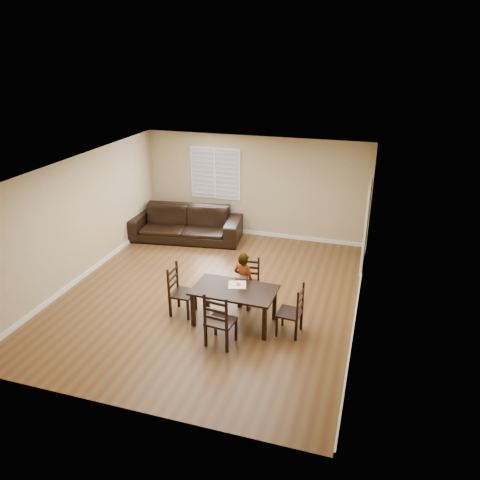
% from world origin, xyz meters
% --- Properties ---
extents(ground, '(7.00, 7.00, 0.00)m').
position_xyz_m(ground, '(0.00, 0.00, 0.00)').
color(ground, brown).
rests_on(ground, ground).
extents(room, '(6.04, 7.04, 2.72)m').
position_xyz_m(room, '(0.04, 0.18, 1.81)').
color(room, tan).
rests_on(room, ground).
extents(dining_table, '(1.55, 0.90, 0.72)m').
position_xyz_m(dining_table, '(0.82, -0.88, 0.63)').
color(dining_table, black).
rests_on(dining_table, ground).
extents(chair_near, '(0.44, 0.42, 0.91)m').
position_xyz_m(chair_near, '(0.83, 0.09, 0.41)').
color(chair_near, black).
rests_on(chair_near, ground).
extents(chair_far, '(0.52, 0.49, 1.04)m').
position_xyz_m(chair_far, '(0.78, -1.70, 0.47)').
color(chair_far, black).
rests_on(chair_far, ground).
extents(chair_left, '(0.42, 0.46, 1.01)m').
position_xyz_m(chair_left, '(-0.36, -0.85, 0.46)').
color(chair_left, black).
rests_on(chair_left, ground).
extents(chair_right, '(0.44, 0.47, 0.97)m').
position_xyz_m(chair_right, '(1.98, -0.92, 0.44)').
color(chair_right, black).
rests_on(chair_right, ground).
extents(child, '(0.50, 0.40, 1.20)m').
position_xyz_m(child, '(0.83, -0.33, 0.60)').
color(child, gray).
rests_on(child, ground).
extents(napkin, '(0.40, 0.40, 0.00)m').
position_xyz_m(napkin, '(0.82, -0.71, 0.72)').
color(napkin, beige).
rests_on(napkin, dining_table).
extents(donut, '(0.09, 0.09, 0.03)m').
position_xyz_m(donut, '(0.84, -0.71, 0.74)').
color(donut, '#B67B41').
rests_on(donut, napkin).
extents(sofa, '(3.10, 1.56, 0.87)m').
position_xyz_m(sofa, '(-1.70, 2.64, 0.43)').
color(sofa, black).
rests_on(sofa, ground).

